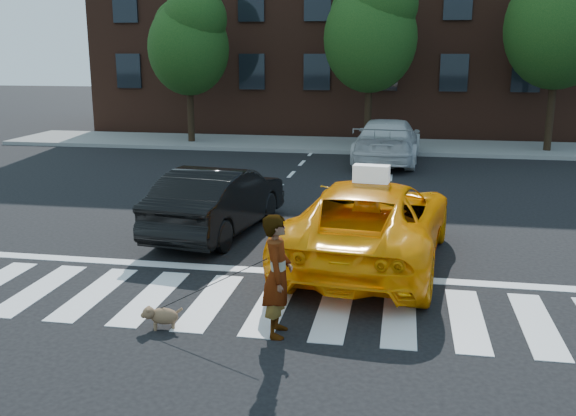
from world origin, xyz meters
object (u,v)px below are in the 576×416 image
Objects in this scene: tree_right at (561,14)px; dog at (161,316)px; black_sedan at (218,200)px; tree_left at (189,38)px; taxi at (370,221)px; tree_mid at (371,27)px; white_suv at (388,141)px; woman at (278,276)px.

dog is (-8.94, -18.11, -5.06)m from tree_right.
black_sedan is (-9.53, -13.04, -4.52)m from tree_right.
tree_left is 17.13m from taxi.
tree_mid is 7.01m from tree_right.
white_suv is at bearing -20.30° from tree_left.
taxi reaches higher than black_sedan.
white_suv is at bearing -153.23° from tree_right.
taxi is 11.40m from white_suv.
white_suv is (-6.13, -3.09, -4.47)m from tree_right.
tree_mid is 1.58× the size of black_sedan.
tree_left reaches higher than woman.
tree_right is 1.71× the size of black_sedan.
white_suv is 3.10× the size of woman.
woman is at bearing 122.79° from black_sedan.
woman is at bearing 88.46° from white_suv.
black_sedan is at bearing -69.15° from tree_left.
tree_mid is 15.08m from taxi.
woman is at bearing -111.90° from tree_right.
tree_mid reaches higher than tree_left.
white_suv reaches higher than dog.
tree_left is 14.44m from black_sedan.
taxi is 1.27× the size of black_sedan.
tree_right is 8.20m from white_suv.
white_suv is at bearing -74.36° from tree_mid.
tree_left is 3.69× the size of woman.
tree_mid is at bearing -71.69° from white_suv.
tree_mid is 13.91m from black_sedan.
white_suv is at bearing -8.78° from woman.
white_suv is (0.00, 11.40, -0.00)m from taxi.
tree_left reaches higher than white_suv.
woman reaches higher than dog.
tree_left is 1.19× the size of white_suv.
black_sedan is (-2.53, -13.04, -4.11)m from tree_mid.
tree_right is at bearing -150.56° from white_suv.
woman is (-7.23, -17.99, -4.38)m from tree_right.
tree_mid is at bearing 180.00° from tree_right.
taxi is 3.70m from black_sedan.
tree_right is (14.50, -0.00, 0.82)m from tree_left.
tree_right reaches higher than tree_mid.
dog is at bearing 104.60° from black_sedan.
tree_left is 7.51m from tree_mid.
taxi is at bearing -86.58° from tree_mid.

